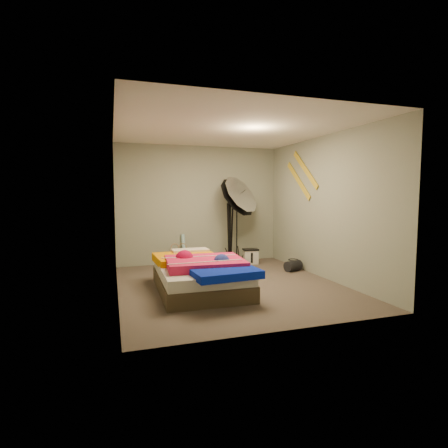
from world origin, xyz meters
name	(u,v)px	position (x,y,z in m)	size (l,w,h in m)	color
floor	(229,285)	(0.00, 0.00, 0.00)	(4.00, 4.00, 0.00)	brown
ceiling	(230,129)	(0.00, 0.00, 2.50)	(4.00, 4.00, 0.00)	silver
wall_back	(200,205)	(0.00, 2.00, 1.25)	(3.50, 3.50, 0.00)	gray
wall_front	(290,216)	(0.00, -2.00, 1.25)	(3.50, 3.50, 0.00)	gray
wall_left	(116,210)	(-1.75, 0.00, 1.25)	(4.00, 4.00, 0.00)	gray
wall_right	(324,207)	(1.75, 0.00, 1.25)	(4.00, 4.00, 0.00)	gray
tote_bag	(179,258)	(-0.52, 1.73, 0.18)	(0.35, 0.11, 0.35)	tan
wrapping_roll	(184,249)	(-0.38, 1.90, 0.32)	(0.07, 0.07, 0.64)	#50A9C5
camera_case	(251,257)	(0.99, 1.50, 0.15)	(0.30, 0.21, 0.30)	beige
duffel_bag	(293,266)	(1.50, 0.59, 0.10)	(0.20, 0.20, 0.33)	black
wall_stripe_upper	(305,169)	(1.73, 0.60, 1.95)	(0.02, 1.10, 0.10)	gold
wall_stripe_lower	(298,181)	(1.73, 0.85, 1.75)	(0.02, 1.10, 0.10)	gold
bed	(200,274)	(-0.53, -0.18, 0.26)	(1.29, 1.98, 0.53)	#423525
photo_umbrella	(237,198)	(0.70, 1.58, 1.40)	(0.97, 1.10, 1.95)	black
camera_tripod	(230,226)	(0.51, 1.46, 0.82)	(0.08, 0.08, 1.43)	black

